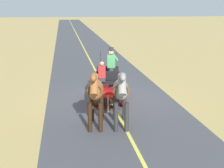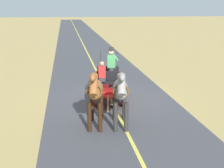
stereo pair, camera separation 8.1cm
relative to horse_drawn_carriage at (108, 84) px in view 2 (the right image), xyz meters
name	(u,v)px [view 2 (the right image)]	position (x,y,z in m)	size (l,w,h in m)	color
ground_plane	(110,99)	(-0.15, -0.27, -0.82)	(200.00, 200.00, 0.00)	tan
road_surface	(110,99)	(-0.15, -0.27, -0.81)	(5.82, 160.00, 0.01)	#424247
road_centre_stripe	(110,99)	(-0.15, -0.27, -0.81)	(0.12, 160.00, 0.00)	#DBCC4C
horse_drawn_carriage	(108,84)	(0.00, 0.00, 0.00)	(1.74, 4.51, 2.50)	red
horse_near_side	(120,92)	(-0.01, 3.06, 0.51)	(0.76, 2.15, 2.21)	gray
horse_off_side	(95,92)	(0.87, 2.94, 0.51)	(0.80, 2.15, 2.21)	brown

